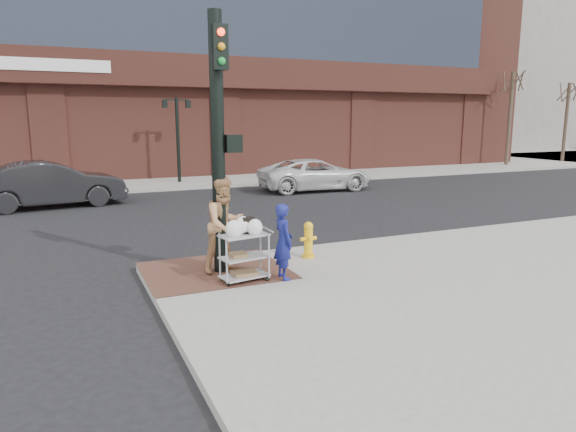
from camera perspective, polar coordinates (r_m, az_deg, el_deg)
name	(u,v)px	position (r m, az deg, el deg)	size (l,w,h in m)	color
ground	(259,287)	(9.96, -3.30, -7.86)	(220.00, 220.00, 0.00)	black
sidewalk_far	(262,156)	(43.90, -2.95, 6.72)	(65.00, 36.00, 0.15)	gray
brick_curb_ramp	(215,270)	(10.55, -8.13, -5.99)	(2.80, 2.40, 0.01)	#4C2E23
filler_block	(467,66)	(64.07, 19.28, 15.42)	(14.00, 20.00, 18.00)	slate
bare_tree_a	(514,70)	(37.39, 23.78, 14.64)	(1.80, 1.80, 7.20)	#382B21
bare_tree_b	(570,81)	(42.25, 28.84, 13.03)	(1.80, 1.80, 6.70)	#382B21
lamp_post	(178,130)	(25.40, -12.17, 9.28)	(1.32, 0.22, 4.00)	black
traffic_signal_pole	(219,137)	(10.02, -7.65, 8.69)	(0.61, 0.51, 5.00)	black
woman_blue	(283,242)	(9.75, -0.52, -2.85)	(0.53, 0.35, 1.46)	navy
pedestrian_tan	(225,225)	(10.25, -6.99, -0.95)	(0.93, 0.73, 1.92)	tan
sedan_dark	(51,184)	(20.47, -24.85, 3.21)	(1.77, 5.08, 1.67)	black
minivan_white	(315,175)	(23.08, 3.06, 4.62)	(2.34, 5.08, 1.41)	silver
utility_cart	(244,253)	(9.67, -4.88, -4.09)	(0.95, 0.63, 1.23)	#96959A
fire_hydrant	(308,239)	(11.32, 2.28, -2.61)	(0.38, 0.27, 0.81)	yellow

